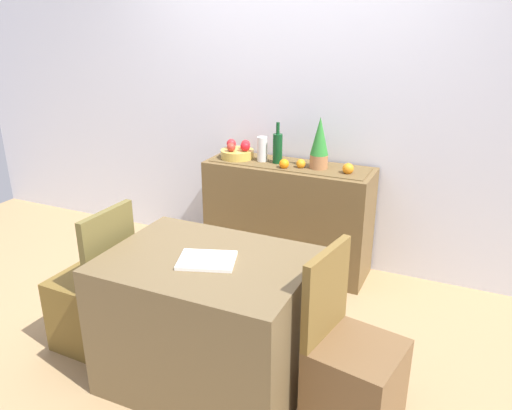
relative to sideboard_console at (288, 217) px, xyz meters
The scene contains 19 objects.
ground_plane 1.02m from the sideboard_console, 95.25° to the right, with size 6.40×6.40×0.02m, color #A28157.
room_wall_rear 0.97m from the sideboard_console, 108.01° to the left, with size 6.40×0.06×2.70m, color silver.
sideboard_console is the anchor object (origin of this frame).
table_runner 0.42m from the sideboard_console, ahead, with size 1.19×0.32×0.01m, color brown.
fruit_bowl 0.63m from the sideboard_console, behind, with size 0.26×0.26×0.06m, color gold.
apple_right 0.65m from the sideboard_console, behind, with size 0.07×0.07×0.07m, color red.
apple_upper 0.69m from the sideboard_console, behind, with size 0.07×0.07×0.07m, color #B53025.
apple_center 0.72m from the sideboard_console, behind, with size 0.07×0.07×0.07m, color red.
apple_left 0.64m from the sideboard_console, behind, with size 0.07×0.07×0.07m, color red.
wine_bottle 0.55m from the sideboard_console, behind, with size 0.07×0.07×0.31m.
ceramic_vase 0.56m from the sideboard_console, behind, with size 0.08×0.08×0.19m, color silver.
potted_plant 0.65m from the sideboard_console, ahead, with size 0.13×0.13×0.38m.
orange_loose_end 0.65m from the sideboard_console, ahead, with size 0.08×0.08×0.08m, color orange.
orange_loose_far 0.47m from the sideboard_console, 21.22° to the right, with size 0.07×0.07×0.07m, color orange.
orange_loose_mid 0.47m from the sideboard_console, 89.27° to the right, with size 0.07×0.07×0.07m, color orange.
dining_table 1.42m from the sideboard_console, 86.13° to the right, with size 1.04×0.77×0.74m, color brown.
open_book 1.49m from the sideboard_console, 85.32° to the right, with size 0.28×0.21×0.02m, color white.
chair_near_window 1.58m from the sideboard_console, 116.01° to the right, with size 0.41×0.41×0.90m.
chair_by_corner 1.67m from the sideboard_console, 58.00° to the right, with size 0.47×0.47×0.90m.
Camera 1 is at (1.36, -2.49, 1.91)m, focal length 35.63 mm.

